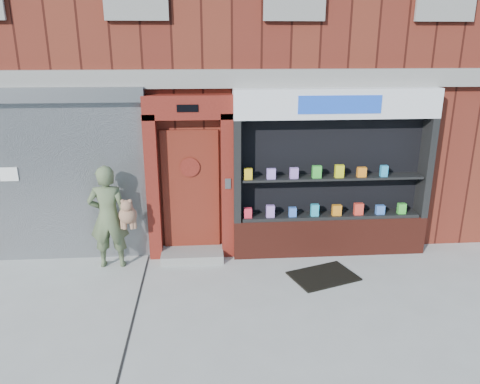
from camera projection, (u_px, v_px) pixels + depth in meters
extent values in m
plane|color=#9E9E99|center=(241.00, 308.00, 6.88)|extent=(80.00, 80.00, 0.00)
cube|color=#5B1D14|center=(222.00, 30.00, 11.33)|extent=(12.00, 8.00, 8.00)
cube|color=gray|center=(232.00, 79.00, 7.73)|extent=(12.00, 0.16, 0.30)
cube|color=gray|center=(60.00, 183.00, 8.07)|extent=(3.00, 0.10, 2.80)
cube|color=slate|center=(47.00, 95.00, 7.54)|extent=(3.10, 0.30, 0.24)
cube|color=white|center=(9.00, 174.00, 7.89)|extent=(0.30, 0.01, 0.24)
cube|color=#5A160F|center=(153.00, 188.00, 8.14)|extent=(0.22, 0.28, 2.60)
cube|color=#5A160F|center=(228.00, 187.00, 8.23)|extent=(0.22, 0.28, 2.60)
cube|color=#5A160F|center=(188.00, 107.00, 7.75)|extent=(1.50, 0.28, 0.40)
cube|color=black|center=(187.00, 108.00, 7.61)|extent=(0.35, 0.01, 0.12)
cube|color=maroon|center=(191.00, 191.00, 8.32)|extent=(1.00, 0.06, 2.20)
cylinder|color=black|center=(190.00, 167.00, 8.15)|extent=(0.28, 0.02, 0.28)
cylinder|color=#5A160F|center=(190.00, 167.00, 8.14)|extent=(0.34, 0.02, 0.34)
cube|color=gray|center=(193.00, 255.00, 8.41)|extent=(1.10, 0.55, 0.15)
cube|color=slate|center=(228.00, 184.00, 8.06)|extent=(0.10, 0.02, 0.18)
cube|color=#581E14|center=(328.00, 235.00, 8.60)|extent=(3.50, 0.40, 0.70)
cube|color=black|center=(237.00, 171.00, 8.10)|extent=(0.12, 0.40, 1.80)
cube|color=black|center=(426.00, 167.00, 8.34)|extent=(0.12, 0.40, 1.80)
cube|color=black|center=(330.00, 166.00, 8.39)|extent=(3.30, 0.03, 1.80)
cube|color=black|center=(330.00, 215.00, 8.49)|extent=(3.20, 0.36, 0.06)
cube|color=black|center=(332.00, 177.00, 8.26)|extent=(3.20, 0.36, 0.04)
cube|color=white|center=(337.00, 103.00, 7.86)|extent=(3.50, 0.40, 0.50)
cube|color=blue|center=(340.00, 105.00, 7.67)|extent=(1.40, 0.01, 0.30)
cube|color=#EA293F|center=(248.00, 213.00, 8.27)|extent=(0.14, 0.09, 0.18)
cube|color=#A879DA|center=(270.00, 211.00, 8.29)|extent=(0.14, 0.09, 0.22)
cube|color=#3E6FD5|center=(293.00, 212.00, 8.32)|extent=(0.13, 0.09, 0.17)
cube|color=#27A6C7|center=(315.00, 210.00, 8.35)|extent=(0.14, 0.09, 0.21)
cube|color=orange|center=(337.00, 210.00, 8.38)|extent=(0.16, 0.09, 0.19)
cube|color=red|center=(358.00, 209.00, 8.40)|extent=(0.16, 0.09, 0.21)
cube|color=#3C6FCE|center=(380.00, 210.00, 8.44)|extent=(0.15, 0.09, 0.16)
cube|color=green|center=(402.00, 208.00, 8.46)|extent=(0.14, 0.09, 0.19)
cube|color=yellow|center=(248.00, 174.00, 8.04)|extent=(0.14, 0.09, 0.19)
cube|color=#B289F7|center=(271.00, 174.00, 8.07)|extent=(0.15, 0.09, 0.18)
cube|color=#A275D3|center=(294.00, 173.00, 8.10)|extent=(0.14, 0.09, 0.19)
cube|color=green|center=(317.00, 172.00, 8.13)|extent=(0.16, 0.09, 0.21)
cube|color=yellow|center=(339.00, 171.00, 8.15)|extent=(0.15, 0.09, 0.22)
cube|color=orange|center=(362.00, 172.00, 8.19)|extent=(0.15, 0.09, 0.17)
cube|color=#2998CE|center=(384.00, 171.00, 8.21)|extent=(0.12, 0.09, 0.20)
imported|color=#536341|center=(108.00, 217.00, 7.92)|extent=(0.67, 0.44, 1.81)
sphere|color=#885D44|center=(128.00, 215.00, 7.80)|extent=(0.30, 0.30, 0.30)
sphere|color=#885D44|center=(127.00, 206.00, 7.69)|extent=(0.20, 0.20, 0.20)
sphere|color=#885D44|center=(123.00, 201.00, 7.66)|extent=(0.07, 0.07, 0.07)
sphere|color=#885D44|center=(130.00, 201.00, 7.67)|extent=(0.07, 0.07, 0.07)
cylinder|color=#885D44|center=(122.00, 223.00, 7.84)|extent=(0.07, 0.07, 0.18)
cylinder|color=#885D44|center=(135.00, 223.00, 7.85)|extent=(0.07, 0.07, 0.18)
cylinder|color=#885D44|center=(125.00, 224.00, 7.82)|extent=(0.07, 0.07, 0.18)
cylinder|color=#885D44|center=(132.00, 224.00, 7.83)|extent=(0.07, 0.07, 0.18)
cube|color=black|center=(323.00, 276.00, 7.79)|extent=(1.22, 1.03, 0.03)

